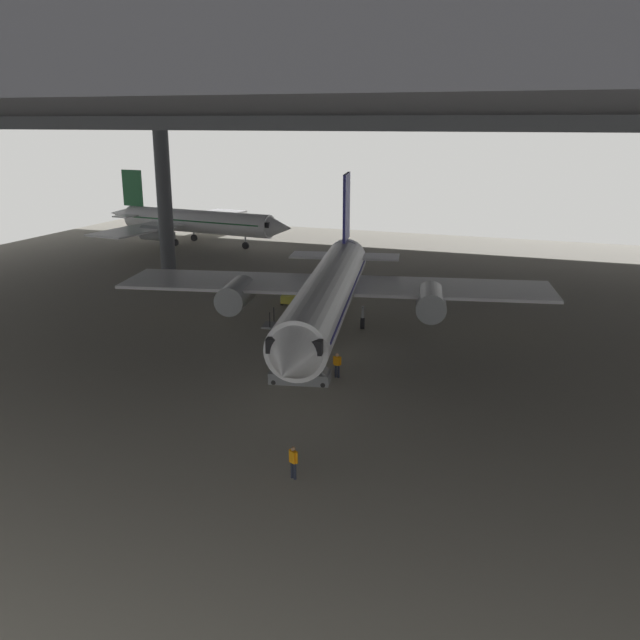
% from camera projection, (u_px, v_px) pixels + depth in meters
% --- Properties ---
extents(ground_plane, '(110.00, 110.00, 0.00)m').
position_uv_depth(ground_plane, '(326.00, 354.00, 48.05)').
color(ground_plane, gray).
extents(hangar_structure, '(121.00, 99.00, 17.15)m').
position_uv_depth(hangar_structure, '(382.00, 110.00, 55.88)').
color(hangar_structure, '#4C4F54').
rests_on(hangar_structure, ground_plane).
extents(airplane_main, '(34.71, 35.42, 11.20)m').
position_uv_depth(airplane_main, '(329.00, 292.00, 51.34)').
color(airplane_main, white).
rests_on(airplane_main, ground_plane).
extents(boarding_stairs, '(4.34, 2.25, 4.60)m').
position_uv_depth(boarding_stairs, '(299.00, 371.00, 42.76)').
color(boarding_stairs, slate).
rests_on(boarding_stairs, ground_plane).
extents(crew_worker_near_nose, '(0.50, 0.35, 1.60)m').
position_uv_depth(crew_worker_near_nose, '(293.00, 460.00, 31.11)').
color(crew_worker_near_nose, '#232838').
rests_on(crew_worker_near_nose, ground_plane).
extents(crew_worker_by_stairs, '(0.55, 0.23, 1.62)m').
position_uv_depth(crew_worker_by_stairs, '(337.00, 364.00, 43.45)').
color(crew_worker_by_stairs, '#232838').
rests_on(crew_worker_by_stairs, ground_plane).
extents(airplane_distant, '(28.70, 27.84, 9.32)m').
position_uv_depth(airplane_distant, '(193.00, 221.00, 89.81)').
color(airplane_distant, white).
rests_on(airplane_distant, ground_plane).
extents(baggage_tug, '(1.54, 2.34, 0.90)m').
position_uv_depth(baggage_tug, '(290.00, 298.00, 61.27)').
color(baggage_tug, yellow).
rests_on(baggage_tug, ground_plane).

